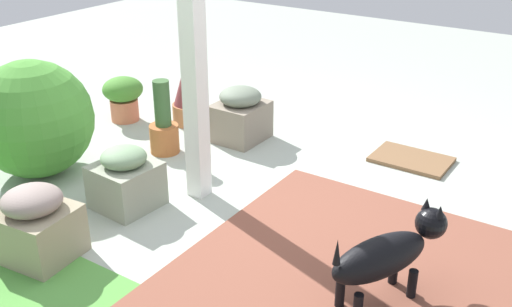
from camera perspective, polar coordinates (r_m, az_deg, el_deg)
ground_plane at (r=3.99m, az=-0.96°, el=-5.18°), size 12.00×12.00×0.00m
brick_path at (r=3.21m, az=7.07°, el=-13.63°), size 1.80×2.40×0.02m
porch_pillar at (r=3.78m, az=-6.06°, el=11.07°), size 0.12×0.12×2.21m
stone_planter_nearest at (r=4.94m, az=-1.48°, el=3.71°), size 0.38×0.43×0.45m
stone_planter_mid at (r=4.02m, az=-12.31°, el=-2.43°), size 0.41×0.41×0.42m
stone_planter_far at (r=3.63m, az=-20.25°, el=-6.36°), size 0.46×0.42×0.44m
round_shrub at (r=4.57m, az=-20.45°, el=3.10°), size 0.85×0.85×0.85m
terracotta_pot_tall at (r=4.76m, az=-8.80°, el=2.48°), size 0.23×0.23×0.60m
terracotta_pot_spiky at (r=5.29m, az=-6.42°, el=5.98°), size 0.31×0.31×0.63m
terracotta_pot_broad at (r=5.47m, az=-12.55°, el=5.42°), size 0.36×0.36×0.40m
dog at (r=3.10m, az=12.44°, el=-9.29°), size 0.44×0.70×0.50m
doormat at (r=4.77m, az=14.59°, el=-0.55°), size 0.58×0.40×0.03m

